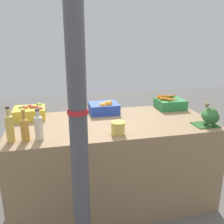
# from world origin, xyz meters

# --- Properties ---
(ground_plane) EXTENTS (10.00, 10.00, 0.00)m
(ground_plane) POSITION_xyz_m (0.00, 0.00, 0.00)
(ground_plane) COLOR #605E59
(market_table) EXTENTS (1.95, 0.92, 0.86)m
(market_table) POSITION_xyz_m (0.00, 0.00, 0.43)
(market_table) COLOR #937551
(market_table) RESTS_ON ground_plane
(support_pole) EXTENTS (0.13, 0.13, 2.23)m
(support_pole) POSITION_xyz_m (-0.40, -0.79, 1.12)
(support_pole) COLOR #4C4C51
(support_pole) RESTS_ON ground_plane
(apple_crate) EXTENTS (0.31, 0.27, 0.14)m
(apple_crate) POSITION_xyz_m (-0.78, 0.31, 0.92)
(apple_crate) COLOR gold
(apple_crate) RESTS_ON market_table
(orange_crate) EXTENTS (0.31, 0.27, 0.15)m
(orange_crate) POSITION_xyz_m (-0.02, 0.30, 0.92)
(orange_crate) COLOR #2847B7
(orange_crate) RESTS_ON market_table
(carrot_crate) EXTENTS (0.31, 0.27, 0.14)m
(carrot_crate) POSITION_xyz_m (0.76, 0.31, 0.92)
(carrot_crate) COLOR #2D8442
(carrot_crate) RESTS_ON market_table
(broccoli_pile) EXTENTS (0.22, 0.20, 0.17)m
(broccoli_pile) POSITION_xyz_m (0.87, -0.30, 0.94)
(broccoli_pile) COLOR #2D602D
(broccoli_pile) RESTS_ON market_table
(juice_bottle_golden) EXTENTS (0.06, 0.06, 0.29)m
(juice_bottle_golden) POSITION_xyz_m (-0.88, -0.28, 0.98)
(juice_bottle_golden) COLOR gold
(juice_bottle_golden) RESTS_ON market_table
(juice_bottle_amber) EXTENTS (0.06, 0.06, 0.26)m
(juice_bottle_amber) POSITION_xyz_m (-0.77, -0.28, 0.96)
(juice_bottle_amber) COLOR gold
(juice_bottle_amber) RESTS_ON market_table
(juice_bottle_cloudy) EXTENTS (0.07, 0.07, 0.26)m
(juice_bottle_cloudy) POSITION_xyz_m (-0.67, -0.28, 0.97)
(juice_bottle_cloudy) COLOR beige
(juice_bottle_cloudy) RESTS_ON market_table
(pickle_jar) EXTENTS (0.12, 0.12, 0.11)m
(pickle_jar) POSITION_xyz_m (-0.02, -0.32, 0.91)
(pickle_jar) COLOR #DBBC56
(pickle_jar) RESTS_ON market_table
(sparrow_bird) EXTENTS (0.07, 0.13, 0.05)m
(sparrow_bird) POSITION_xyz_m (0.84, -0.27, 1.06)
(sparrow_bird) COLOR #4C3D2D
(sparrow_bird) RESTS_ON broccoli_pile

